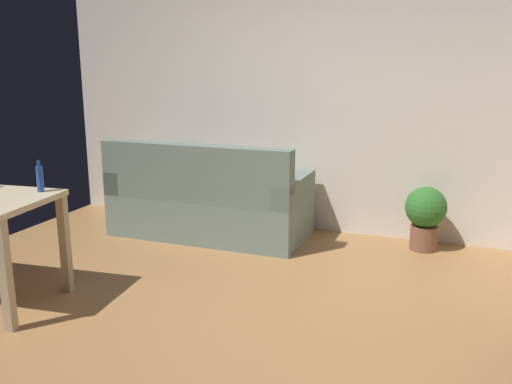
% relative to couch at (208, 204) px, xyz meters
% --- Properties ---
extents(ground_plane, '(5.20, 4.40, 0.02)m').
position_rel_couch_xyz_m(ground_plane, '(0.80, -1.59, -0.32)').
color(ground_plane, '#9E7042').
extents(wall_rear, '(5.20, 0.10, 2.70)m').
position_rel_couch_xyz_m(wall_rear, '(0.80, 0.61, 1.04)').
color(wall_rear, silver).
rests_on(wall_rear, ground_plane).
extents(couch, '(1.83, 0.84, 0.92)m').
position_rel_couch_xyz_m(couch, '(0.00, 0.00, 0.00)').
color(couch, slate).
rests_on(couch, ground_plane).
extents(potted_plant, '(0.36, 0.36, 0.57)m').
position_rel_couch_xyz_m(potted_plant, '(1.96, 0.31, 0.02)').
color(potted_plant, brown).
rests_on(potted_plant, ground_plane).
extents(bottle_blue, '(0.05, 0.05, 0.22)m').
position_rel_couch_xyz_m(bottle_blue, '(-0.48, -1.65, 0.55)').
color(bottle_blue, '#2347A3').
rests_on(bottle_blue, desk).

